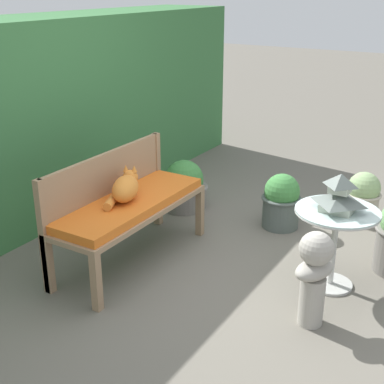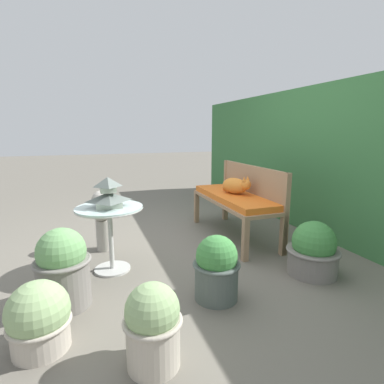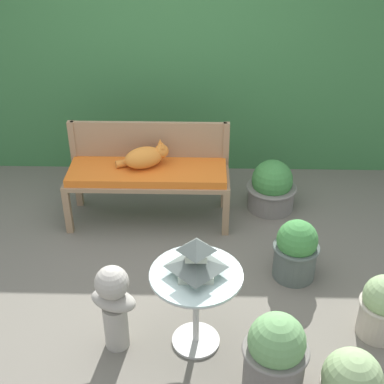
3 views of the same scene
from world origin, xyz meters
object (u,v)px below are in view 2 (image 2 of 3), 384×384
at_px(patio_table, 110,221).
at_px(pagoda_birdhouse, 108,194).
at_px(garden_bust, 103,216).
at_px(potted_plant_bench_left, 153,325).
at_px(potted_plant_patio_mid, 63,268).
at_px(potted_plant_bench_right, 216,268).
at_px(garden_bench, 234,200).
at_px(potted_plant_path_edge, 39,318).
at_px(potted_plant_table_far, 313,251).
at_px(cat, 236,186).

relative_size(patio_table, pagoda_birdhouse, 2.05).
distance_m(garden_bust, potted_plant_bench_left, 1.85).
xyz_separation_m(potted_plant_bench_left, potted_plant_patio_mid, (-0.81, -0.50, 0.05)).
xyz_separation_m(garden_bust, potted_plant_bench_right, (1.33, 0.77, -0.14)).
height_order(garden_bench, potted_plant_path_edge, garden_bench).
distance_m(potted_plant_bench_right, potted_plant_patio_mid, 1.16).
bearing_deg(garden_bench, patio_table, -73.10).
bearing_deg(pagoda_birdhouse, potted_plant_bench_left, 5.09).
distance_m(potted_plant_bench_left, potted_plant_table_far, 1.73).
xyz_separation_m(garden_bust, potted_plant_table_far, (1.24, 1.78, -0.17)).
xyz_separation_m(cat, pagoda_birdhouse, (0.48, -1.55, 0.10)).
relative_size(potted_plant_patio_mid, potted_plant_path_edge, 1.40).
relative_size(pagoda_birdhouse, potted_plant_bench_right, 0.59).
height_order(potted_plant_bench_right, potted_plant_table_far, potted_plant_bench_right).
xyz_separation_m(garden_bench, cat, (-0.02, 0.03, 0.18)).
xyz_separation_m(pagoda_birdhouse, potted_plant_bench_right, (0.78, 0.73, -0.48)).
xyz_separation_m(garden_bust, potted_plant_patio_mid, (1.04, -0.35, -0.09)).
distance_m(cat, garden_bust, 1.61).
relative_size(garden_bench, potted_plant_table_far, 2.93).
distance_m(cat, pagoda_birdhouse, 1.63).
bearing_deg(pagoda_birdhouse, garden_bench, 106.90).
bearing_deg(potted_plant_bench_right, potted_plant_patio_mid, -104.61).
bearing_deg(potted_plant_path_edge, garden_bust, 162.65).
bearing_deg(potted_plant_path_edge, potted_plant_patio_mid, 166.04).
height_order(pagoda_birdhouse, potted_plant_bench_right, pagoda_birdhouse).
distance_m(garden_bench, potted_plant_bench_left, 2.26).
bearing_deg(potted_plant_bench_right, cat, 147.00).
xyz_separation_m(cat, garden_bust, (-0.07, -1.59, -0.25)).
bearing_deg(potted_plant_bench_right, garden_bench, 147.63).
bearing_deg(garden_bust, cat, 107.93).
bearing_deg(potted_plant_bench_left, garden_bench, 141.39).
bearing_deg(cat, garden_bench, -83.71).
distance_m(garden_bench, potted_plant_bench_right, 1.49).
relative_size(garden_bust, potted_plant_patio_mid, 1.11).
relative_size(cat, potted_plant_patio_mid, 0.79).
relative_size(potted_plant_bench_left, potted_plant_patio_mid, 0.81).
xyz_separation_m(cat, potted_plant_table_far, (1.18, 0.19, -0.42)).
bearing_deg(garden_bench, potted_plant_bench_right, -32.37).
bearing_deg(cat, patio_table, -96.30).
height_order(patio_table, potted_plant_bench_left, patio_table).
relative_size(garden_bench, potted_plant_patio_mid, 2.41).
xyz_separation_m(pagoda_birdhouse, potted_plant_table_far, (0.70, 1.74, -0.51)).
bearing_deg(potted_plant_bench_right, potted_plant_bench_left, -50.14).
distance_m(pagoda_birdhouse, potted_plant_bench_left, 1.39).
xyz_separation_m(patio_table, potted_plant_patio_mid, (0.49, -0.39, -0.18)).
height_order(pagoda_birdhouse, potted_plant_path_edge, pagoda_birdhouse).
distance_m(cat, potted_plant_path_edge, 2.53).
relative_size(pagoda_birdhouse, garden_bust, 0.45).
xyz_separation_m(pagoda_birdhouse, garden_bust, (-0.55, -0.04, -0.35)).
bearing_deg(potted_plant_table_far, garden_bust, -124.94).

